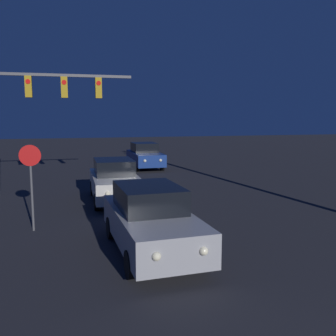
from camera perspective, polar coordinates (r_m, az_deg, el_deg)
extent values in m
cube|color=#99999E|center=(9.45, -2.57, -8.77)|extent=(1.93, 4.47, 0.76)
cube|color=black|center=(9.48, -2.93, -4.46)|extent=(1.58, 2.13, 0.60)
cylinder|color=black|center=(8.59, 5.22, -13.20)|extent=(0.22, 0.62, 0.61)
cylinder|color=black|center=(8.15, -5.70, -14.42)|extent=(0.22, 0.62, 0.61)
cylinder|color=black|center=(11.03, -0.28, -8.37)|extent=(0.22, 0.62, 0.61)
cylinder|color=black|center=(10.69, -8.70, -9.00)|extent=(0.22, 0.62, 0.61)
sphere|color=#F9EFC6|center=(7.57, 5.47, -12.47)|extent=(0.18, 0.18, 0.18)
sphere|color=#F9EFC6|center=(7.27, -1.76, -13.31)|extent=(0.18, 0.18, 0.18)
cube|color=beige|center=(15.20, -8.12, -2.45)|extent=(1.82, 4.43, 0.76)
cube|color=black|center=(15.32, -8.26, 0.20)|extent=(1.52, 2.10, 0.60)
cylinder|color=black|center=(14.07, -4.19, -4.82)|extent=(0.20, 0.61, 0.61)
cylinder|color=black|center=(13.88, -10.80, -5.11)|extent=(0.20, 0.61, 0.61)
cylinder|color=black|center=(16.71, -5.84, -2.81)|extent=(0.20, 0.61, 0.61)
cylinder|color=black|center=(16.55, -11.40, -3.03)|extent=(0.20, 0.61, 0.61)
sphere|color=#F9EFC6|center=(13.09, -4.96, -3.74)|extent=(0.18, 0.18, 0.18)
sphere|color=#F9EFC6|center=(12.97, -9.18, -3.92)|extent=(0.18, 0.18, 0.18)
cube|color=navy|center=(24.62, -3.52, 1.55)|extent=(1.79, 4.42, 0.76)
cube|color=black|center=(24.77, -3.64, 3.17)|extent=(1.51, 2.09, 0.60)
cylinder|color=black|center=(23.54, -0.89, 0.34)|extent=(0.20, 0.61, 0.61)
cylinder|color=black|center=(23.18, -4.76, 0.20)|extent=(0.20, 0.61, 0.61)
cylinder|color=black|center=(26.17, -2.40, 1.09)|extent=(0.20, 0.61, 0.61)
cylinder|color=black|center=(25.85, -5.89, 0.98)|extent=(0.20, 0.61, 0.61)
sphere|color=#F9EFC6|center=(22.57, -1.14, 1.18)|extent=(0.18, 0.18, 0.18)
sphere|color=#F9EFC6|center=(22.36, -3.54, 1.10)|extent=(0.18, 0.18, 0.18)
cube|color=#4C4C51|center=(17.26, -15.59, 13.45)|extent=(5.87, 0.12, 0.12)
cube|color=#A57F14|center=(17.28, -20.49, 11.54)|extent=(0.28, 0.28, 0.90)
cylinder|color=red|center=(17.15, -20.57, 12.25)|extent=(0.20, 0.02, 0.20)
cube|color=#A57F14|center=(17.22, -15.53, 11.76)|extent=(0.28, 0.28, 0.90)
cylinder|color=red|center=(17.08, -15.56, 12.47)|extent=(0.20, 0.02, 0.20)
cube|color=#A57F14|center=(17.27, -10.55, 11.90)|extent=(0.28, 0.28, 0.90)
cylinder|color=red|center=(17.14, -10.53, 12.61)|extent=(0.20, 0.02, 0.20)
cylinder|color=#4C4C51|center=(11.74, -20.06, -2.93)|extent=(0.07, 0.07, 2.57)
cylinder|color=red|center=(11.59, -20.29, 1.80)|extent=(0.62, 0.03, 0.62)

